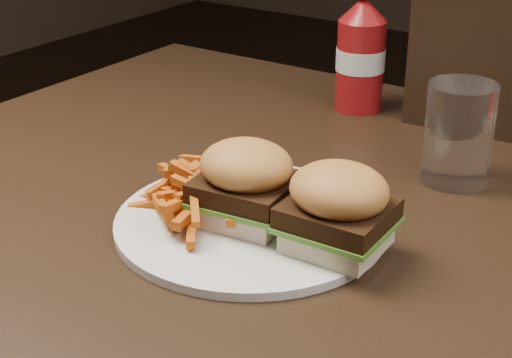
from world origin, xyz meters
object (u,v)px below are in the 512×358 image
Objects in this scene: dining_table at (367,223)px; tumbler at (459,136)px; plate at (251,222)px; ketchup_bottle at (360,68)px.

tumbler is (0.05, 0.12, 0.08)m from dining_table.
plate is 0.27m from tumbler.
tumbler is (0.13, 0.23, 0.05)m from plate.
plate is at bearing -79.06° from ketchup_bottle.
ketchup_bottle is at bearing 142.67° from tumbler.
tumbler reaches higher than plate.
ketchup_bottle is at bearing 100.94° from plate.
tumbler is at bearing 66.30° from dining_table.
ketchup_bottle is (-0.15, 0.27, 0.08)m from dining_table.
dining_table is 9.82× the size of tumbler.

